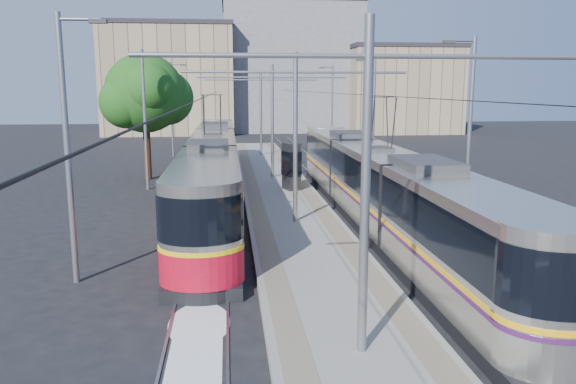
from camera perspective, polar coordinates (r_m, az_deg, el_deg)
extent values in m
plane|color=black|center=(16.42, 4.12, -10.50)|extent=(160.00, 160.00, 0.00)
cube|color=gray|center=(32.69, -1.15, 0.46)|extent=(4.00, 50.00, 0.30)
cube|color=gray|center=(32.58, -3.69, 0.68)|extent=(0.70, 50.00, 0.01)
cube|color=gray|center=(32.82, 1.37, 0.78)|extent=(0.70, 50.00, 0.01)
cube|color=gray|center=(32.64, -8.72, 0.08)|extent=(0.07, 70.00, 0.03)
cube|color=gray|center=(32.60, -6.20, 0.13)|extent=(0.07, 70.00, 0.03)
cube|color=gray|center=(33.09, 3.83, 0.33)|extent=(0.07, 70.00, 0.03)
cube|color=gray|center=(33.36, 6.26, 0.37)|extent=(0.07, 70.00, 0.03)
cube|color=silver|center=(13.45, -9.32, -15.54)|extent=(1.20, 5.00, 0.01)
cube|color=black|center=(31.35, -7.52, 0.03)|extent=(2.30, 31.94, 0.40)
cube|color=#A7A399|center=(31.09, -7.59, 3.02)|extent=(2.40, 30.34, 2.90)
cube|color=black|center=(31.03, -7.61, 3.93)|extent=(2.43, 30.34, 1.30)
cube|color=yellow|center=(31.14, -7.57, 2.29)|extent=(2.43, 30.34, 0.12)
cube|color=red|center=(31.22, -7.55, 1.38)|extent=(2.42, 30.34, 1.10)
cube|color=#2D2D30|center=(30.92, -7.66, 5.96)|extent=(1.68, 3.00, 0.30)
cube|color=black|center=(24.70, 9.04, -2.88)|extent=(2.30, 28.01, 0.40)
cube|color=beige|center=(24.37, 9.15, 0.89)|extent=(2.40, 26.41, 2.90)
cube|color=black|center=(24.29, 9.18, 2.05)|extent=(2.43, 26.41, 1.30)
cube|color=#FAAE0D|center=(24.44, 9.12, -0.03)|extent=(2.43, 26.41, 0.12)
cube|color=#41154B|center=(24.47, 9.11, -0.38)|extent=(2.43, 26.41, 0.10)
cube|color=#2D2D30|center=(24.16, 9.26, 4.63)|extent=(1.68, 3.00, 0.30)
cylinder|color=gray|center=(11.60, 7.86, 0.06)|extent=(0.20, 0.20, 7.00)
cylinder|color=gray|center=(11.43, 8.21, 13.50)|extent=(9.20, 0.10, 0.10)
cylinder|color=gray|center=(23.33, 0.76, 5.43)|extent=(0.20, 0.20, 7.00)
cylinder|color=gray|center=(23.24, 0.77, 12.07)|extent=(9.20, 0.10, 0.10)
cylinder|color=gray|center=(35.24, -1.60, 7.17)|extent=(0.20, 0.20, 7.00)
cylinder|color=gray|center=(35.18, -1.62, 11.57)|extent=(9.20, 0.10, 0.10)
cylinder|color=gray|center=(47.19, -2.77, 8.03)|extent=(0.20, 0.20, 7.00)
cylinder|color=gray|center=(47.15, -2.80, 11.31)|extent=(9.20, 0.10, 0.10)
cylinder|color=black|center=(32.08, -7.70, 9.88)|extent=(0.02, 70.00, 0.02)
cylinder|color=black|center=(32.70, 5.21, 9.94)|extent=(0.02, 70.00, 0.02)
cylinder|color=gray|center=(17.81, -21.49, 3.73)|extent=(0.18, 0.18, 8.00)
cube|color=#2D2D30|center=(17.54, -18.75, 16.11)|extent=(0.50, 0.22, 0.12)
cylinder|color=gray|center=(33.45, -14.33, 7.01)|extent=(0.18, 0.18, 8.00)
cube|color=#2D2D30|center=(33.31, -12.71, 13.53)|extent=(0.50, 0.22, 0.12)
cylinder|color=gray|center=(49.33, -11.73, 8.17)|extent=(0.18, 0.18, 8.00)
cube|color=#2D2D30|center=(49.23, -10.59, 12.57)|extent=(0.50, 0.22, 0.12)
cylinder|color=gray|center=(25.32, 17.95, 5.78)|extent=(0.18, 0.18, 8.00)
cube|color=#2D2D30|center=(24.89, 16.06, 14.46)|extent=(0.50, 0.22, 0.12)
cylinder|color=gray|center=(40.44, 8.69, 7.78)|extent=(0.18, 0.18, 8.00)
cube|color=#2D2D30|center=(40.17, 7.29, 13.15)|extent=(0.50, 0.22, 0.12)
cylinder|color=gray|center=(56.05, 4.50, 8.62)|extent=(0.18, 0.18, 8.00)
cube|color=#2D2D30|center=(55.86, 3.42, 12.47)|extent=(0.50, 0.22, 0.12)
cube|color=black|center=(31.07, 0.34, 2.63)|extent=(0.99, 1.28, 2.59)
cube|color=black|center=(31.05, 0.34, 2.93)|extent=(1.05, 1.34, 1.35)
cylinder|color=#382314|center=(37.48, -14.09, 3.79)|extent=(0.46, 0.46, 3.34)
sphere|color=#184D16|center=(37.24, -14.36, 9.70)|extent=(5.01, 5.01, 5.01)
sphere|color=#184D16|center=(37.92, -12.27, 9.33)|extent=(3.55, 3.55, 3.55)
cube|color=tan|center=(75.41, -11.84, 10.93)|extent=(16.00, 12.00, 13.27)
cube|color=#262328|center=(75.79, -12.04, 16.14)|extent=(16.32, 12.24, 0.50)
cube|color=gray|center=(79.59, 0.22, 12.35)|extent=(18.00, 14.00, 16.67)
cube|color=#262328|center=(80.31, 0.22, 18.48)|extent=(18.36, 14.28, 0.50)
cube|color=tan|center=(76.54, 11.37, 10.00)|extent=(14.00, 10.00, 10.75)
cube|color=#262328|center=(76.70, 11.52, 14.20)|extent=(14.28, 10.20, 0.50)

